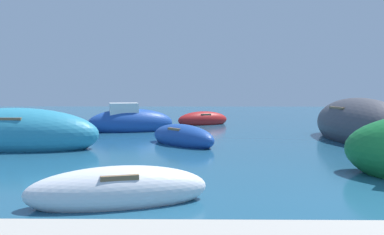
{
  "coord_description": "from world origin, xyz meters",
  "views": [
    {
      "loc": [
        -5.04,
        -6.3,
        1.95
      ],
      "look_at": [
        -5.24,
        9.7,
        0.83
      ],
      "focal_mm": 36.47,
      "sensor_mm": 36.0,
      "label": 1
    }
  ],
  "objects_px": {
    "moored_boat_4": "(119,190)",
    "moored_boat_5": "(203,120)",
    "moored_boat_2": "(182,137)",
    "moored_boat_7": "(130,122)",
    "moored_boat_0": "(359,125)",
    "moored_boat_1": "(15,134)"
  },
  "relations": [
    {
      "from": "moored_boat_0",
      "to": "moored_boat_1",
      "type": "relative_size",
      "value": 1.12
    },
    {
      "from": "moored_boat_0",
      "to": "moored_boat_7",
      "type": "xyz_separation_m",
      "value": [
        -9.47,
        3.32,
        -0.16
      ]
    },
    {
      "from": "moored_boat_1",
      "to": "moored_boat_4",
      "type": "height_order",
      "value": "moored_boat_1"
    },
    {
      "from": "moored_boat_4",
      "to": "moored_boat_5",
      "type": "height_order",
      "value": "moored_boat_5"
    },
    {
      "from": "moored_boat_2",
      "to": "moored_boat_5",
      "type": "relative_size",
      "value": 0.96
    },
    {
      "from": "moored_boat_4",
      "to": "moored_boat_5",
      "type": "relative_size",
      "value": 1.01
    },
    {
      "from": "moored_boat_0",
      "to": "moored_boat_1",
      "type": "height_order",
      "value": "moored_boat_0"
    },
    {
      "from": "moored_boat_2",
      "to": "moored_boat_7",
      "type": "xyz_separation_m",
      "value": [
        -2.66,
        4.6,
        0.17
      ]
    },
    {
      "from": "moored_boat_5",
      "to": "moored_boat_4",
      "type": "bearing_deg",
      "value": 57.6
    },
    {
      "from": "moored_boat_2",
      "to": "moored_boat_4",
      "type": "bearing_deg",
      "value": 132.47
    },
    {
      "from": "moored_boat_0",
      "to": "moored_boat_1",
      "type": "distance_m",
      "value": 12.55
    },
    {
      "from": "moored_boat_2",
      "to": "moored_boat_7",
      "type": "relative_size",
      "value": 0.72
    },
    {
      "from": "moored_boat_1",
      "to": "moored_boat_7",
      "type": "height_order",
      "value": "moored_boat_1"
    },
    {
      "from": "moored_boat_7",
      "to": "moored_boat_4",
      "type": "bearing_deg",
      "value": -95.6
    },
    {
      "from": "moored_boat_5",
      "to": "moored_boat_7",
      "type": "height_order",
      "value": "moored_boat_7"
    },
    {
      "from": "moored_boat_1",
      "to": "moored_boat_2",
      "type": "bearing_deg",
      "value": 11.02
    },
    {
      "from": "moored_boat_2",
      "to": "moored_boat_4",
      "type": "relative_size",
      "value": 0.95
    },
    {
      "from": "moored_boat_4",
      "to": "moored_boat_7",
      "type": "relative_size",
      "value": 0.76
    },
    {
      "from": "moored_boat_4",
      "to": "moored_boat_7",
      "type": "xyz_separation_m",
      "value": [
        -1.83,
        11.87,
        0.2
      ]
    },
    {
      "from": "moored_boat_1",
      "to": "moored_boat_2",
      "type": "height_order",
      "value": "moored_boat_1"
    },
    {
      "from": "moored_boat_0",
      "to": "moored_boat_7",
      "type": "height_order",
      "value": "moored_boat_0"
    },
    {
      "from": "moored_boat_0",
      "to": "moored_boat_5",
      "type": "height_order",
      "value": "moored_boat_0"
    }
  ]
}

